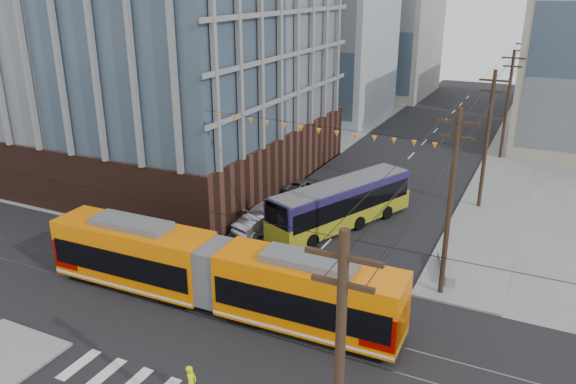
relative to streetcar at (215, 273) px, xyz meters
name	(u,v)px	position (x,y,z in m)	size (l,w,h in m)	color
ground	(213,361)	(2.55, -4.32, -2.02)	(160.00, 160.00, 0.00)	slate
office_building	(139,15)	(-19.45, 18.68, 12.28)	(30.00, 25.00, 28.60)	#381E16
bg_bldg_nw_near	(316,48)	(-14.45, 47.68, 6.98)	(18.00, 16.00, 18.00)	#8C99A5
bg_bldg_nw_far	(382,30)	(-11.45, 67.68, 7.98)	(16.00, 18.00, 20.00)	gray
utility_pole_far	(520,83)	(11.05, 51.68, 3.48)	(0.30, 0.30, 11.00)	black
streetcar	(215,273)	(0.00, 0.00, 0.00)	(20.95, 2.95, 4.04)	orange
city_bus	(342,204)	(2.36, 13.34, -0.25)	(2.71, 12.50, 3.54)	#1F1644
parked_car_silver	(261,223)	(-2.45, 9.83, -1.27)	(1.58, 4.54, 1.50)	#A7A9BC
parked_car_white	(268,210)	(-3.29, 12.35, -1.38)	(1.79, 4.41, 1.28)	beige
parked_car_grey	(304,186)	(-3.06, 18.69, -1.43)	(1.97, 4.27, 1.19)	#535353
pedestrian	(191,383)	(3.16, -6.91, -1.16)	(0.62, 0.41, 1.71)	#E4FF09
jersey_barrier	(446,269)	(10.85, 9.18, -1.65)	(0.82, 3.64, 0.73)	slate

